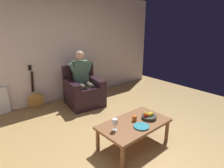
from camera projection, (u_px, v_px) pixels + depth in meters
The scene contains 10 objects.
ground_plane at pixel (133, 152), 2.86m from camera, with size 7.14×7.14×0.00m, color #A27F4A.
wall_back at pixel (54, 49), 4.56m from camera, with size 6.35×0.06×2.61m, color silver.
armchair at pixel (84, 91), 4.52m from camera, with size 0.87×0.89×0.93m.
person_seated at pixel (83, 77), 4.42m from camera, with size 0.61×0.63×1.29m.
coffee_table at pixel (134, 126), 2.92m from camera, with size 1.15×0.69×0.41m.
guitar at pixel (36, 99), 4.36m from camera, with size 0.37×0.31×1.00m.
wine_glass_near at pixel (115, 123), 2.66m from camera, with size 0.08×0.08×0.18m.
fruit_bowl at pixel (149, 116), 3.02m from camera, with size 0.24×0.24×0.11m.
decorative_dish at pixel (141, 126), 2.77m from camera, with size 0.23×0.23×0.02m, color teal.
candle_jar at pixel (134, 118), 2.95m from camera, with size 0.07×0.07×0.09m, color #B6521B.
Camera 1 is at (1.76, 1.70, 1.85)m, focal length 30.04 mm.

